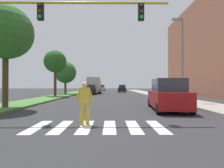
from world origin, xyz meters
TOP-DOWN VIEW (x-y plane):
  - ground_plane at (0.00, 30.00)m, footprint 140.00×140.00m
  - crosswalk at (0.00, 7.80)m, footprint 4.95×2.20m
  - median_strip at (-6.76, 28.00)m, footprint 3.03×64.00m
  - tree_mid at (-6.34, 12.66)m, footprint 3.49×3.49m
  - tree_far at (-7.02, 25.14)m, footprint 3.01×3.01m
  - tree_distant at (-7.15, 31.11)m, footprint 3.65×3.65m
  - sidewalk_right at (7.51, 28.00)m, footprint 3.00×64.00m
  - traffic_light_gantry at (-2.92, 9.67)m, footprint 8.92×0.30m
  - street_lamp_right at (6.92, 17.06)m, footprint 1.02×0.24m
  - pedestrian_performer at (-0.54, 8.14)m, footprint 0.75×0.27m
  - suv_crossing at (4.08, 12.24)m, footprint 2.39×4.77m
  - sedan_midblock at (-2.94, 31.83)m, footprint 2.18×4.60m
  - sedan_distant at (3.26, 42.63)m, footprint 2.19×4.18m
  - sedan_far_horizon at (-2.14, 55.41)m, footprint 1.92×4.36m
  - truck_box_delivery at (-2.71, 35.98)m, footprint 2.40×6.20m

SIDE VIEW (x-z plane):
  - ground_plane at x=0.00m, z-range 0.00..0.00m
  - crosswalk at x=0.00m, z-range 0.00..0.01m
  - median_strip at x=-6.76m, z-range 0.00..0.15m
  - sidewalk_right at x=7.51m, z-range 0.00..0.15m
  - sedan_midblock at x=-2.94m, z-range -0.06..1.63m
  - sedan_distant at x=3.26m, z-range -0.07..1.65m
  - sedan_far_horizon at x=-2.14m, z-range -0.07..1.68m
  - suv_crossing at x=4.08m, z-range -0.05..1.92m
  - pedestrian_performer at x=-0.54m, z-range 0.09..1.78m
  - truck_box_delivery at x=-2.71m, z-range 0.08..3.18m
  - tree_distant at x=-7.15m, z-range 1.04..6.50m
  - traffic_light_gantry at x=-2.92m, z-range 1.36..7.36m
  - street_lamp_right at x=6.92m, z-range 0.84..8.34m
  - tree_far at x=-7.02m, z-range 1.68..7.86m
  - tree_mid at x=-6.34m, z-range 1.68..8.31m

